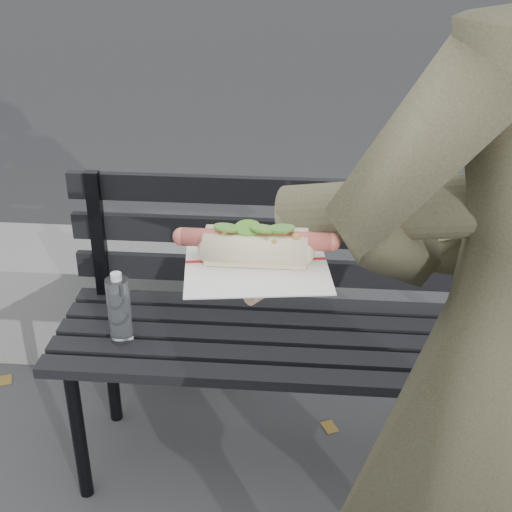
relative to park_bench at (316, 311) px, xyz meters
The scene contains 3 objects.
park_bench is the anchor object (origin of this frame).
concrete_block 1.07m from the park_bench, 146.16° to the left, with size 1.20×0.40×0.40m, color slate.
held_hotdog 1.07m from the park_bench, 82.78° to the right, with size 0.64×0.31×0.20m.
Camera 1 is at (-0.06, -0.79, 1.60)m, focal length 50.00 mm.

